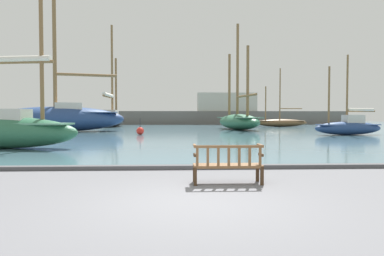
% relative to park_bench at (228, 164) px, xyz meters
% --- Properties ---
extents(ground_plane, '(160.00, 160.00, 0.00)m').
position_rel_park_bench_xyz_m(ground_plane, '(-0.90, -1.62, -0.47)').
color(ground_plane, slate).
extents(harbor_water, '(100.00, 80.00, 0.08)m').
position_rel_park_bench_xyz_m(harbor_water, '(-0.90, 42.38, -0.43)').
color(harbor_water, slate).
rests_on(harbor_water, ground).
extents(quay_edge_kerb, '(40.00, 0.30, 0.12)m').
position_rel_park_bench_xyz_m(quay_edge_kerb, '(-0.90, 2.23, -0.41)').
color(quay_edge_kerb, '#4C4C50').
rests_on(quay_edge_kerb, ground).
extents(park_bench, '(1.60, 0.53, 0.92)m').
position_rel_park_bench_xyz_m(park_bench, '(0.00, 0.00, 0.00)').
color(park_bench, '#3D2A19').
rests_on(park_bench, ground).
extents(sailboat_mid_port, '(7.63, 2.99, 11.12)m').
position_rel_park_bench_xyz_m(sailboat_mid_port, '(-9.28, 8.32, 0.60)').
color(sailboat_mid_port, '#2D6647').
rests_on(sailboat_mid_port, harbor_water).
extents(sailboat_nearest_starboard, '(4.54, 9.87, 11.36)m').
position_rel_park_bench_xyz_m(sailboat_nearest_starboard, '(5.45, 28.67, 0.66)').
color(sailboat_nearest_starboard, '#2D6647').
rests_on(sailboat_nearest_starboard, harbor_water).
extents(sailboat_centre_channel, '(14.30, 6.41, 14.92)m').
position_rel_park_bench_xyz_m(sailboat_centre_channel, '(-12.16, 24.65, 0.97)').
color(sailboat_centre_channel, navy).
rests_on(sailboat_centre_channel, harbor_water).
extents(sailboat_nearest_port, '(5.77, 2.23, 6.21)m').
position_rel_park_bench_xyz_m(sailboat_nearest_port, '(12.23, 18.14, 0.28)').
color(sailboat_nearest_port, navy).
rests_on(sailboat_nearest_port, harbor_water).
extents(sailboat_far_starboard, '(2.97, 12.97, 13.91)m').
position_rel_park_bench_xyz_m(sailboat_far_starboard, '(-10.04, 39.53, 0.83)').
color(sailboat_far_starboard, black).
rests_on(sailboat_far_starboard, harbor_water).
extents(sailboat_mid_starboard, '(7.21, 1.79, 7.92)m').
position_rel_park_bench_xyz_m(sailboat_mid_starboard, '(13.06, 38.12, 0.23)').
color(sailboat_mid_starboard, brown).
rests_on(sailboat_mid_starboard, harbor_water).
extents(channel_buoy, '(0.59, 0.59, 1.29)m').
position_rel_park_bench_xyz_m(channel_buoy, '(-4.06, 19.20, -0.09)').
color(channel_buoy, red).
rests_on(channel_buoy, harbor_water).
extents(far_breakwater, '(57.88, 2.40, 5.45)m').
position_rel_park_bench_xyz_m(far_breakwater, '(0.45, 50.22, 1.14)').
color(far_breakwater, '#66605B').
rests_on(far_breakwater, ground).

